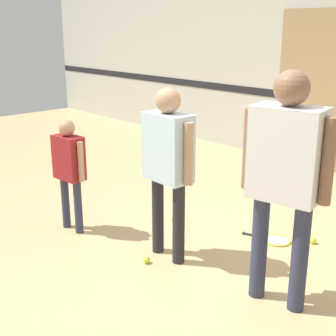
{
  "coord_description": "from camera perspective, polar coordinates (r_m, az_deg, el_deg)",
  "views": [
    {
      "loc": [
        2.65,
        -2.8,
        2.07
      ],
      "look_at": [
        -0.24,
        -0.14,
        0.86
      ],
      "focal_mm": 50.0,
      "sensor_mm": 36.0,
      "label": 1
    }
  ],
  "objects": [
    {
      "name": "ground_plane",
      "position": [
        4.38,
        3.57,
        -11.17
      ],
      "size": [
        16.0,
        16.0,
        0.0
      ],
      "primitive_type": "plane",
      "color": "tan"
    },
    {
      "name": "person_student_right",
      "position": [
        3.43,
        14.15,
        0.19
      ],
      "size": [
        0.67,
        0.37,
        1.78
      ],
      "rotation": [
        0.0,
        0.0,
        -2.94
      ],
      "color": "#2D334C",
      "rests_on": "ground_plane"
    },
    {
      "name": "tennis_ball_by_spare_racket",
      "position": [
        4.88,
        17.26,
        -8.44
      ],
      "size": [
        0.07,
        0.07,
        0.07
      ],
      "primitive_type": "sphere",
      "color": "#CCE038",
      "rests_on": "ground_plane"
    },
    {
      "name": "tennis_ball_stray_left",
      "position": [
        5.18,
        0.68,
        -6.06
      ],
      "size": [
        0.07,
        0.07,
        0.07
      ],
      "primitive_type": "sphere",
      "color": "#CCE038",
      "rests_on": "ground_plane"
    },
    {
      "name": "person_student_left",
      "position": [
        4.83,
        -11.97,
        0.55
      ],
      "size": [
        0.44,
        0.21,
        1.18
      ],
      "rotation": [
        0.0,
        0.0,
        0.1
      ],
      "color": "#2D334C",
      "rests_on": "ground_plane"
    },
    {
      "name": "person_instructor",
      "position": [
        4.08,
        0.0,
        1.44
      ],
      "size": [
        0.6,
        0.25,
        1.57
      ],
      "rotation": [
        0.0,
        0.0,
        -0.02
      ],
      "color": "#232328",
      "rests_on": "ground_plane"
    },
    {
      "name": "racket_spare_on_floor",
      "position": [
        4.85,
        12.94,
        -8.53
      ],
      "size": [
        0.52,
        0.34,
        0.03
      ],
      "rotation": [
        0.0,
        0.0,
        3.49
      ],
      "color": "#C6D838",
      "rests_on": "ground_plane"
    },
    {
      "name": "tennis_ball_near_instructor",
      "position": [
        4.31,
        -2.67,
        -11.12
      ],
      "size": [
        0.07,
        0.07,
        0.07
      ],
      "primitive_type": "sphere",
      "color": "#CCE038",
      "rests_on": "ground_plane"
    }
  ]
}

